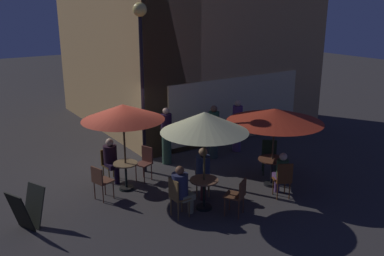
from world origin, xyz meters
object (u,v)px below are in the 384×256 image
(patron_standing_5, at_px, (214,132))
(patron_seated_3, at_px, (111,157))
(cafe_chair_1, at_px, (283,177))
(cafe_chair_4, at_px, (177,194))
(patio_umbrella_1, at_px, (205,122))
(patron_seated_1, at_px, (203,169))
(cafe_table_1, at_px, (204,188))
(cafe_chair_3, at_px, (203,173))
(patron_seated_0, at_px, (281,171))
(patio_umbrella_0, at_px, (275,116))
(cafe_chair_7, at_px, (101,180))
(cafe_chair_6, at_px, (109,162))
(street_lamp_near_corner, at_px, (141,50))
(menu_sandwich_board, at_px, (27,209))
(cafe_table_2, at_px, (126,171))
(patio_umbrella_2, at_px, (123,113))
(patron_seated_2, at_px, (182,188))
(patron_standing_6, at_px, (237,126))
(cafe_table_0, at_px, (272,166))
(cafe_chair_2, at_px, (238,194))
(cafe_chair_5, at_px, (145,160))
(patron_standing_4, at_px, (166,136))
(cafe_chair_0, at_px, (269,154))

(patron_standing_5, bearing_deg, patron_seated_3, 20.04)
(cafe_chair_1, distance_m, cafe_chair_4, 2.83)
(patio_umbrella_1, height_order, patron_seated_1, patio_umbrella_1)
(cafe_table_1, distance_m, cafe_chair_3, 0.85)
(patron_seated_0, bearing_deg, patio_umbrella_0, 0.00)
(cafe_chair_7, bearing_deg, cafe_chair_6, 41.09)
(street_lamp_near_corner, xyz_separation_m, menu_sandwich_board, (-3.66, -1.46, -3.08))
(cafe_table_2, xyz_separation_m, cafe_chair_6, (-0.11, 0.86, 0.02))
(cafe_table_2, bearing_deg, patron_seated_3, 97.15)
(cafe_table_2, relative_size, patio_umbrella_2, 0.32)
(cafe_chair_6, xyz_separation_m, cafe_chair_7, (-0.70, -1.10, 0.03))
(patio_umbrella_1, distance_m, patron_seated_2, 1.60)
(patio_umbrella_0, xyz_separation_m, patron_standing_6, (0.98, 2.66, -1.09))
(menu_sandwich_board, relative_size, patron_seated_2, 0.73)
(street_lamp_near_corner, distance_m, cafe_table_1, 4.16)
(cafe_table_0, bearing_deg, cafe_chair_4, -178.11)
(cafe_table_0, relative_size, patron_seated_3, 0.62)
(cafe_table_2, relative_size, cafe_chair_2, 0.83)
(cafe_chair_4, distance_m, patron_standing_6, 4.94)
(cafe_table_2, xyz_separation_m, cafe_chair_2, (1.54, -2.77, 0.05))
(patio_umbrella_2, relative_size, cafe_chair_7, 2.58)
(patio_umbrella_0, xyz_separation_m, cafe_chair_5, (-2.68, 2.24, -1.39))
(cafe_table_0, height_order, cafe_table_1, cafe_table_0)
(patio_umbrella_2, height_order, patron_standing_6, patio_umbrella_2)
(patio_umbrella_0, height_order, cafe_chair_3, patio_umbrella_0)
(cafe_table_2, bearing_deg, patron_standing_4, 28.67)
(cafe_table_1, bearing_deg, patron_seated_1, 56.90)
(patio_umbrella_2, bearing_deg, cafe_chair_2, -60.95)
(menu_sandwich_board, relative_size, cafe_table_2, 1.23)
(menu_sandwich_board, bearing_deg, patron_seated_0, -42.84)
(cafe_table_2, bearing_deg, cafe_chair_2, -60.95)
(cafe_chair_1, bearing_deg, cafe_table_2, 72.96)
(cafe_chair_7, relative_size, patron_standing_5, 0.52)
(street_lamp_near_corner, xyz_separation_m, cafe_table_1, (0.10, -2.85, -3.02))
(cafe_chair_7, distance_m, patron_standing_6, 5.29)
(patio_umbrella_1, distance_m, patio_umbrella_2, 2.32)
(cafe_table_0, relative_size, patron_seated_2, 0.60)
(menu_sandwich_board, height_order, cafe_table_0, menu_sandwich_board)
(patron_standing_5, xyz_separation_m, patron_standing_6, (1.05, 0.10, 0.01))
(cafe_chair_5, relative_size, cafe_chair_7, 1.06)
(patio_umbrella_1, xyz_separation_m, patron_seated_3, (-1.18, 2.77, -1.47))
(cafe_chair_0, bearing_deg, patron_standing_6, -152.91)
(cafe_chair_0, height_order, patron_standing_4, patron_standing_4)
(patio_umbrella_2, xyz_separation_m, cafe_chair_3, (1.55, -1.34, -1.55))
(street_lamp_near_corner, xyz_separation_m, patio_umbrella_2, (-0.99, -0.81, -1.43))
(cafe_table_1, bearing_deg, cafe_chair_3, 56.90)
(patio_umbrella_0, xyz_separation_m, cafe_chair_6, (-3.52, 2.82, -1.44))
(street_lamp_near_corner, relative_size, patio_umbrella_0, 1.90)
(patio_umbrella_0, relative_size, patron_seated_0, 2.11)
(patio_umbrella_0, bearing_deg, patron_standing_5, 91.51)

